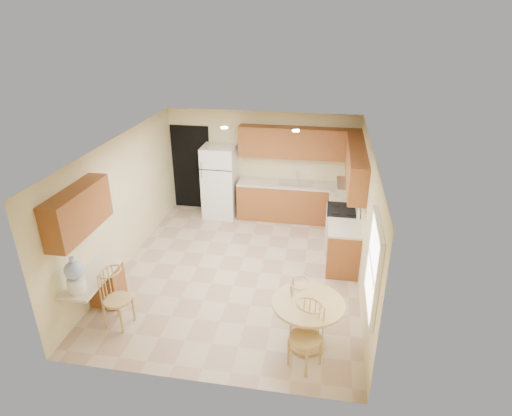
% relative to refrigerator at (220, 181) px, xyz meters
% --- Properties ---
extents(floor, '(5.50, 5.50, 0.00)m').
position_rel_refrigerator_xyz_m(floor, '(0.95, -2.40, -0.87)').
color(floor, tan).
rests_on(floor, ground).
extents(ceiling, '(4.50, 5.50, 0.02)m').
position_rel_refrigerator_xyz_m(ceiling, '(0.95, -2.40, 1.63)').
color(ceiling, white).
rests_on(ceiling, wall_back).
extents(wall_back, '(4.50, 0.02, 2.50)m').
position_rel_refrigerator_xyz_m(wall_back, '(0.95, 0.35, 0.38)').
color(wall_back, beige).
rests_on(wall_back, floor).
extents(wall_front, '(4.50, 0.02, 2.50)m').
position_rel_refrigerator_xyz_m(wall_front, '(0.95, -5.15, 0.38)').
color(wall_front, beige).
rests_on(wall_front, floor).
extents(wall_left, '(0.02, 5.50, 2.50)m').
position_rel_refrigerator_xyz_m(wall_left, '(-1.30, -2.40, 0.38)').
color(wall_left, beige).
rests_on(wall_left, floor).
extents(wall_right, '(0.02, 5.50, 2.50)m').
position_rel_refrigerator_xyz_m(wall_right, '(3.20, -2.40, 0.38)').
color(wall_right, beige).
rests_on(wall_right, floor).
extents(doorway, '(0.90, 0.02, 2.10)m').
position_rel_refrigerator_xyz_m(doorway, '(-0.80, 0.34, 0.18)').
color(doorway, black).
rests_on(doorway, floor).
extents(base_cab_back, '(2.75, 0.60, 0.87)m').
position_rel_refrigerator_xyz_m(base_cab_back, '(1.83, 0.05, -0.43)').
color(base_cab_back, '#985526').
rests_on(base_cab_back, floor).
extents(counter_back, '(2.75, 0.63, 0.04)m').
position_rel_refrigerator_xyz_m(counter_back, '(1.83, 0.05, 0.02)').
color(counter_back, beige).
rests_on(counter_back, base_cab_back).
extents(base_cab_right_a, '(0.60, 0.59, 0.87)m').
position_rel_refrigerator_xyz_m(base_cab_right_a, '(2.90, -0.54, -0.43)').
color(base_cab_right_a, '#985526').
rests_on(base_cab_right_a, floor).
extents(counter_right_a, '(0.63, 0.59, 0.04)m').
position_rel_refrigerator_xyz_m(counter_right_a, '(2.90, -0.54, 0.02)').
color(counter_right_a, beige).
rests_on(counter_right_a, base_cab_right_a).
extents(base_cab_right_b, '(0.60, 0.80, 0.87)m').
position_rel_refrigerator_xyz_m(base_cab_right_b, '(2.90, -2.00, -0.43)').
color(base_cab_right_b, '#985526').
rests_on(base_cab_right_b, floor).
extents(counter_right_b, '(0.63, 0.80, 0.04)m').
position_rel_refrigerator_xyz_m(counter_right_b, '(2.90, -2.00, 0.02)').
color(counter_right_b, beige).
rests_on(counter_right_b, base_cab_right_b).
extents(upper_cab_back, '(2.75, 0.33, 0.70)m').
position_rel_refrigerator_xyz_m(upper_cab_back, '(1.83, 0.19, 0.98)').
color(upper_cab_back, '#985526').
rests_on(upper_cab_back, wall_back).
extents(upper_cab_right, '(0.33, 2.42, 0.70)m').
position_rel_refrigerator_xyz_m(upper_cab_right, '(3.04, -1.19, 0.98)').
color(upper_cab_right, '#985526').
rests_on(upper_cab_right, wall_right).
extents(upper_cab_left, '(0.33, 1.40, 0.70)m').
position_rel_refrigerator_xyz_m(upper_cab_left, '(-1.13, -4.00, 0.98)').
color(upper_cab_left, '#985526').
rests_on(upper_cab_left, wall_left).
extents(sink, '(0.78, 0.44, 0.01)m').
position_rel_refrigerator_xyz_m(sink, '(1.80, 0.05, 0.05)').
color(sink, silver).
rests_on(sink, counter_back).
extents(range_hood, '(0.50, 0.76, 0.14)m').
position_rel_refrigerator_xyz_m(range_hood, '(2.95, -1.22, 0.55)').
color(range_hood, silver).
rests_on(range_hood, upper_cab_right).
extents(desk_pedestal, '(0.48, 0.42, 0.72)m').
position_rel_refrigerator_xyz_m(desk_pedestal, '(-1.05, -3.72, -0.51)').
color(desk_pedestal, '#985526').
rests_on(desk_pedestal, floor).
extents(desk_top, '(0.50, 1.20, 0.04)m').
position_rel_refrigerator_xyz_m(desk_top, '(-1.05, -4.10, -0.12)').
color(desk_top, beige).
rests_on(desk_top, desk_pedestal).
extents(window, '(0.06, 1.12, 1.30)m').
position_rel_refrigerator_xyz_m(window, '(3.18, -4.25, 0.63)').
color(window, white).
rests_on(window, wall_right).
extents(can_light_a, '(0.14, 0.14, 0.02)m').
position_rel_refrigerator_xyz_m(can_light_a, '(0.45, -1.20, 1.62)').
color(can_light_a, white).
rests_on(can_light_a, ceiling).
extents(can_light_b, '(0.14, 0.14, 0.02)m').
position_rel_refrigerator_xyz_m(can_light_b, '(1.85, -1.20, 1.62)').
color(can_light_b, white).
rests_on(can_light_b, ceiling).
extents(refrigerator, '(0.76, 0.74, 1.73)m').
position_rel_refrigerator_xyz_m(refrigerator, '(0.00, 0.00, 0.00)').
color(refrigerator, white).
rests_on(refrigerator, floor).
extents(stove, '(0.65, 0.76, 1.09)m').
position_rel_refrigerator_xyz_m(stove, '(2.88, -1.22, -0.40)').
color(stove, white).
rests_on(stove, floor).
extents(dining_table, '(1.05, 1.05, 0.78)m').
position_rel_refrigerator_xyz_m(dining_table, '(2.35, -4.19, -0.36)').
color(dining_table, tan).
rests_on(dining_table, floor).
extents(chair_table_a, '(0.41, 0.53, 0.92)m').
position_rel_refrigerator_xyz_m(chair_table_a, '(2.25, -4.03, -0.30)').
color(chair_table_a, tan).
rests_on(chair_table_a, floor).
extents(chair_table_b, '(0.44, 0.52, 1.00)m').
position_rel_refrigerator_xyz_m(chair_table_b, '(2.35, -4.70, -0.26)').
color(chair_table_b, tan).
rests_on(chair_table_b, floor).
extents(chair_desk, '(0.43, 0.56, 0.98)m').
position_rel_refrigerator_xyz_m(chair_desk, '(-0.60, -4.32, -0.27)').
color(chair_desk, tan).
rests_on(chair_desk, floor).
extents(water_crock, '(0.28, 0.28, 0.59)m').
position_rel_refrigerator_xyz_m(water_crock, '(-1.05, -4.49, 0.17)').
color(water_crock, white).
rests_on(water_crock, desk_top).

